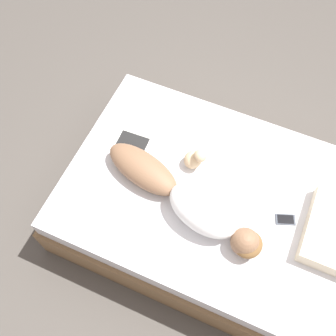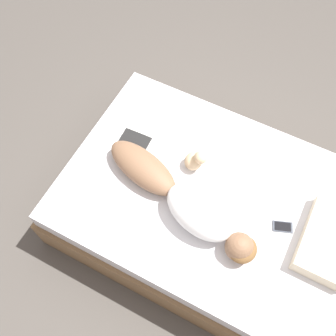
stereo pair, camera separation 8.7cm
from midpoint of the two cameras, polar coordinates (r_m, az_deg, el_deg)
ground_plane at (r=3.25m, az=6.11°, el=-7.62°), size 12.00×12.00×0.00m
bed at (r=3.01m, az=6.57°, el=-5.88°), size 1.51×2.11×0.52m
person at (r=2.62m, az=3.26°, el=-4.74°), size 0.53×1.27×0.24m
open_magazine at (r=3.01m, az=-3.06°, el=5.56°), size 0.46×0.34×0.01m
cell_phone at (r=2.77m, az=17.19°, el=-8.14°), size 0.12×0.15×0.01m
plush_toy at (r=2.78m, az=4.91°, el=1.14°), size 0.14×0.16×0.20m
pillow at (r=2.78m, az=23.21°, el=-9.75°), size 0.54×0.33×0.12m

